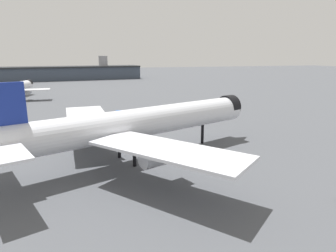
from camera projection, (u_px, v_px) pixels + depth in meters
ground at (148, 160)px, 62.36m from camera, size 900.00×900.00×0.00m
airliner_near_gate at (136, 124)px, 61.03m from camera, size 63.18×56.50×17.52m
airliner_far_taxiway at (10, 88)px, 144.71m from camera, size 39.90×44.79×12.79m
terminal_building at (26, 74)px, 245.82m from camera, size 196.28×43.34×20.52m
service_truck_front at (117, 116)px, 99.70m from camera, size 4.73×5.92×3.00m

